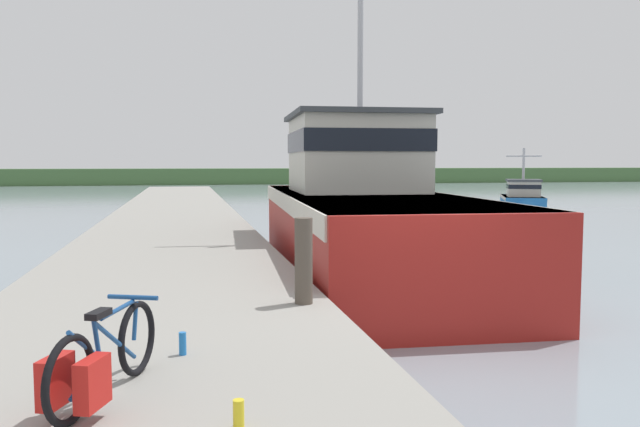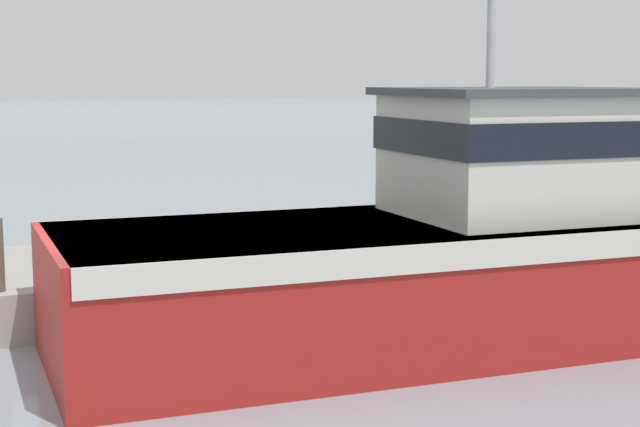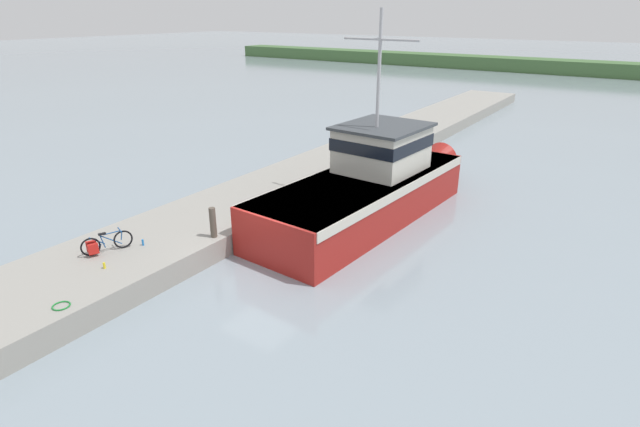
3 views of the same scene
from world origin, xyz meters
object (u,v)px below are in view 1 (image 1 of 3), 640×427
object	(u,v)px
boat_white_moored	(523,198)
water_bottle_on_curb	(239,414)
boat_green_anchored	(408,187)
water_bottle_by_bike	(183,344)
fishing_boat_main	(362,211)
mooring_post	(304,261)
bicycle_touring	(97,363)

from	to	relation	value
boat_white_moored	water_bottle_on_curb	distance (m)	32.22
boat_green_anchored	boat_white_moored	xyz separation A→B (m)	(1.73, -13.32, -0.16)
boat_green_anchored	water_bottle_by_bike	xyz separation A→B (m)	(-16.47, -38.41, 0.10)
fishing_boat_main	water_bottle_by_bike	xyz separation A→B (m)	(-4.24, -8.55, -0.53)
fishing_boat_main	water_bottle_on_curb	world-z (taller)	fishing_boat_main
fishing_boat_main	water_bottle_on_curb	xyz separation A→B (m)	(-3.86, -10.30, -0.54)
mooring_post	water_bottle_on_curb	xyz separation A→B (m)	(-1.15, -3.63, -0.46)
boat_green_anchored	bicycle_touring	xyz separation A→B (m)	(-17.09, -39.52, 0.31)
mooring_post	water_bottle_on_curb	world-z (taller)	mooring_post
bicycle_touring	mooring_post	world-z (taller)	mooring_post
boat_green_anchored	mooring_post	xyz separation A→B (m)	(-14.95, -36.53, 0.55)
bicycle_touring	mooring_post	xyz separation A→B (m)	(2.15, 2.99, 0.23)
water_bottle_on_curb	water_bottle_by_bike	size ratio (longest dim) A/B	0.91
water_bottle_on_curb	boat_white_moored	bearing A→B (deg)	56.41
fishing_boat_main	water_bottle_on_curb	size ratio (longest dim) A/B	68.81
mooring_post	water_bottle_on_curb	bearing A→B (deg)	-107.54
fishing_boat_main	boat_green_anchored	distance (m)	32.27
boat_white_moored	water_bottle_on_curb	size ratio (longest dim) A/B	25.71
fishing_boat_main	boat_white_moored	bearing A→B (deg)	53.35
boat_green_anchored	water_bottle_by_bike	size ratio (longest dim) A/B	22.43
bicycle_touring	water_bottle_by_bike	size ratio (longest dim) A/B	7.28
fishing_boat_main	bicycle_touring	size ratio (longest dim) A/B	8.60
water_bottle_on_curb	water_bottle_by_bike	world-z (taller)	water_bottle_by_bike
boat_green_anchored	fishing_boat_main	bearing A→B (deg)	-53.73
fishing_boat_main	water_bottle_by_bike	distance (m)	9.56
mooring_post	water_bottle_by_bike	distance (m)	2.46
bicycle_touring	water_bottle_by_bike	world-z (taller)	bicycle_touring
fishing_boat_main	boat_green_anchored	world-z (taller)	fishing_boat_main
fishing_boat_main	boat_white_moored	world-z (taller)	fishing_boat_main
boat_green_anchored	mooring_post	bearing A→B (deg)	-53.70
water_bottle_by_bike	mooring_post	bearing A→B (deg)	50.94
fishing_boat_main	boat_green_anchored	bearing A→B (deg)	71.25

